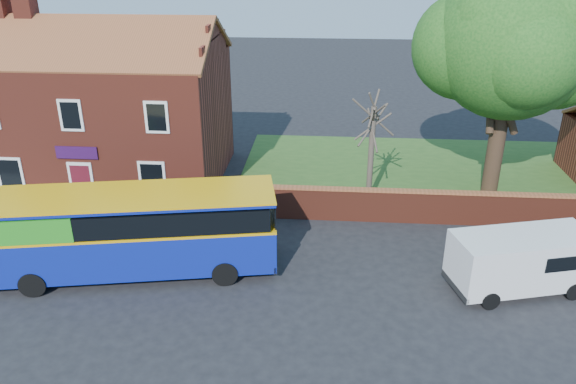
{
  "coord_description": "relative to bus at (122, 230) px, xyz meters",
  "views": [
    {
      "loc": [
        4.81,
        -16.45,
        11.9
      ],
      "look_at": [
        3.15,
        5.0,
        2.22
      ],
      "focal_mm": 35.0,
      "sensor_mm": 36.0,
      "label": 1
    }
  ],
  "objects": [
    {
      "name": "boundary_wall",
      "position": [
        15.94,
        5.2,
        -1.07
      ],
      "size": [
        22.0,
        0.38,
        1.6
      ],
      "color": "maroon",
      "rests_on": "ground"
    },
    {
      "name": "shop_building",
      "position": [
        -4.08,
        9.7,
        1.53
      ],
      "size": [
        12.3,
        8.13,
        10.5
      ],
      "color": "maroon",
      "rests_on": "ground"
    },
    {
      "name": "bare_tree",
      "position": [
        9.77,
        7.21,
        0.85
      ],
      "size": [
        2.0,
        2.38,
        5.33
      ],
      "color": "#4C4238",
      "rests_on": "ground"
    },
    {
      "name": "pavement",
      "position": [
        -4.06,
        3.95,
        -1.82
      ],
      "size": [
        18.0,
        3.5,
        0.12
      ],
      "primitive_type": "cube",
      "color": "gray",
      "rests_on": "ground"
    },
    {
      "name": "grass_strip",
      "position": [
        15.94,
        11.2,
        -1.86
      ],
      "size": [
        26.0,
        12.0,
        0.04
      ],
      "primitive_type": "cube",
      "color": "#426B28",
      "rests_on": "ground"
    },
    {
      "name": "kerb",
      "position": [
        -4.06,
        2.2,
        -1.81
      ],
      "size": [
        18.0,
        0.15,
        0.14
      ],
      "primitive_type": "cube",
      "color": "slate",
      "rests_on": "ground"
    },
    {
      "name": "van_near",
      "position": [
        14.92,
        -0.0,
        -0.62
      ],
      "size": [
        5.46,
        3.28,
        2.25
      ],
      "rotation": [
        0.0,
        0.0,
        0.26
      ],
      "color": "white",
      "rests_on": "ground"
    },
    {
      "name": "large_tree",
      "position": [
        16.14,
        9.11,
        5.57
      ],
      "size": [
        9.33,
        7.38,
        11.38
      ],
      "color": "black",
      "rests_on": "ground"
    },
    {
      "name": "ground",
      "position": [
        2.94,
        -1.8,
        -1.88
      ],
      "size": [
        120.0,
        120.0,
        0.0
      ],
      "primitive_type": "plane",
      "color": "black",
      "rests_on": "ground"
    },
    {
      "name": "bus",
      "position": [
        0.0,
        0.0,
        0.0
      ],
      "size": [
        11.22,
        4.69,
        3.32
      ],
      "rotation": [
        0.0,
        0.0,
        0.18
      ],
      "color": "#0D1F95",
      "rests_on": "ground"
    }
  ]
}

